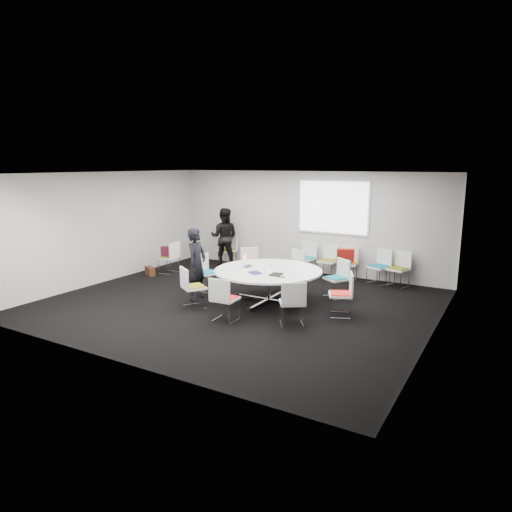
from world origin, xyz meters
The scene contains 31 objects.
room_shell centered at (0.09, 0.00, 1.40)m, with size 8.08×7.08×2.88m.
conference_table centered at (0.51, 0.39, 0.55)m, with size 2.34×2.34×0.73m.
projection_screen centered at (0.80, 3.46, 1.85)m, with size 1.90×0.03×1.35m, color white.
chair_ring_a centered at (2.22, 0.28, 0.28)m, with size 0.60×0.60×0.88m.
chair_ring_b centered at (1.70, 1.44, 0.28)m, with size 0.63×0.63×0.88m.
chair_ring_c centered at (0.38, 1.91, 0.28)m, with size 0.59×0.58×0.88m.
chair_ring_d centered at (-0.69, 1.63, 0.28)m, with size 0.64×0.63×0.88m.
chair_ring_e centered at (-1.17, 0.44, 0.28)m, with size 0.52×0.53×0.88m.
chair_ring_f centered at (-0.65, -0.76, 0.28)m, with size 0.63×0.62×0.88m.
chair_ring_g centered at (0.39, -1.13, 0.28)m, with size 0.48×0.47×0.88m.
chair_ring_h centered at (1.62, -0.69, 0.28)m, with size 0.63×0.63×0.88m.
chair_back_a centered at (0.18, 3.16, 0.28)m, with size 0.49×0.48×0.88m.
chair_back_b centered at (0.83, 3.14, 0.28)m, with size 0.48×0.47×0.88m.
chair_back_c centered at (1.39, 3.12, 0.28)m, with size 0.50×0.49×0.88m.
chair_back_d centered at (2.20, 3.14, 0.28)m, with size 0.60×0.60×0.88m.
chair_back_e centered at (2.69, 3.12, 0.28)m, with size 0.57×0.56×0.88m.
chair_spare_left centered at (-3.15, 1.36, 0.28)m, with size 0.48×0.49×0.88m.
chair_person_back centered at (-2.37, 3.12, 0.28)m, with size 0.60×0.60×0.88m.
person_main centered at (-0.96, -0.22, 0.81)m, with size 0.59×0.39×1.61m, color black.
person_back centered at (-2.37, 2.95, 0.86)m, with size 0.84×0.65×1.73m, color black.
laptop centered at (0.02, 0.41, 0.74)m, with size 0.29×0.19×0.02m, color #333338.
laptop_lid centered at (-0.13, 0.45, 0.86)m, with size 0.30×0.02×0.22m, color silver.
notebook_black centered at (0.88, 0.06, 0.74)m, with size 0.22×0.30×0.02m, color black.
tablet_folio centered at (0.43, -0.04, 0.74)m, with size 0.26×0.20×0.03m, color navy.
papers_right centered at (1.14, 0.63, 0.73)m, with size 0.30×0.21×0.00m, color white.
papers_front centered at (1.17, 0.38, 0.73)m, with size 0.30×0.21×0.00m, color silver.
cup centered at (0.44, 0.67, 0.78)m, with size 0.08×0.08×0.09m, color white.
phone centered at (1.08, -0.07, 0.73)m, with size 0.14×0.07×0.01m, color black.
maroon_bag centered at (-3.16, 1.36, 0.62)m, with size 0.40×0.14×0.28m, color #4A1328.
brown_bag centered at (-3.43, 0.89, 0.12)m, with size 0.36×0.16×0.24m, color #3E2013.
red_jacket centered at (1.39, 2.90, 0.70)m, with size 0.44×0.10×0.35m, color #A01913.
Camera 1 is at (5.15, -8.11, 3.00)m, focal length 32.00 mm.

